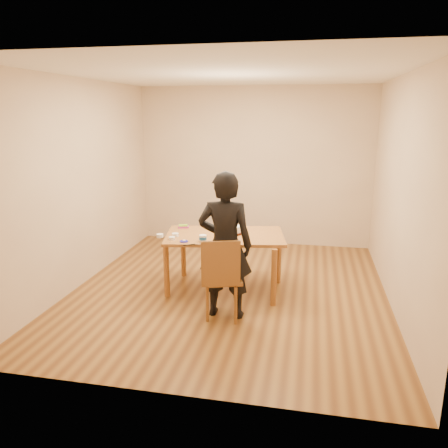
% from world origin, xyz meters
% --- Properties ---
extents(room_shell, '(4.00, 4.50, 2.70)m').
position_xyz_m(room_shell, '(0.00, 0.34, 1.35)').
color(room_shell, brown).
rests_on(room_shell, ground).
extents(dining_table, '(1.62, 1.13, 0.04)m').
position_xyz_m(dining_table, '(-0.06, 0.01, 0.73)').
color(dining_table, brown).
rests_on(dining_table, floor).
extents(dining_chair, '(0.47, 0.47, 0.04)m').
position_xyz_m(dining_chair, '(0.09, -0.76, 0.45)').
color(dining_chair, brown).
rests_on(dining_chair, floor).
extents(cake_plate, '(0.27, 0.27, 0.02)m').
position_xyz_m(cake_plate, '(0.02, 0.09, 0.76)').
color(cake_plate, '#B6230C').
rests_on(cake_plate, dining_table).
extents(cake, '(0.22, 0.22, 0.07)m').
position_xyz_m(cake, '(0.02, 0.09, 0.80)').
color(cake, white).
rests_on(cake, cake_plate).
extents(frosting_dome, '(0.21, 0.21, 0.03)m').
position_xyz_m(frosting_dome, '(0.02, 0.09, 0.85)').
color(frosting_dome, white).
rests_on(frosting_dome, cake).
extents(frosting_tub, '(0.09, 0.09, 0.08)m').
position_xyz_m(frosting_tub, '(-0.26, -0.34, 0.79)').
color(frosting_tub, white).
rests_on(frosting_tub, dining_table).
extents(frosting_lid, '(0.10, 0.10, 0.01)m').
position_xyz_m(frosting_lid, '(-0.48, -0.40, 0.75)').
color(frosting_lid, '#181692').
rests_on(frosting_lid, dining_table).
extents(frosting_dollop, '(0.04, 0.04, 0.02)m').
position_xyz_m(frosting_dollop, '(-0.48, -0.40, 0.77)').
color(frosting_dollop, white).
rests_on(frosting_dollop, frosting_lid).
extents(ramekin_green, '(0.07, 0.07, 0.04)m').
position_xyz_m(ramekin_green, '(-0.65, -0.34, 0.77)').
color(ramekin_green, white).
rests_on(ramekin_green, dining_table).
extents(ramekin_yellow, '(0.09, 0.09, 0.04)m').
position_xyz_m(ramekin_yellow, '(-0.66, -0.20, 0.77)').
color(ramekin_yellow, white).
rests_on(ramekin_yellow, dining_table).
extents(ramekin_multi, '(0.09, 0.09, 0.04)m').
position_xyz_m(ramekin_multi, '(-0.83, -0.27, 0.77)').
color(ramekin_multi, white).
rests_on(ramekin_multi, dining_table).
extents(candy_box_pink, '(0.16, 0.11, 0.02)m').
position_xyz_m(candy_box_pink, '(-0.68, 0.23, 0.76)').
color(candy_box_pink, '#CE3060').
rests_on(candy_box_pink, dining_table).
extents(candy_box_green, '(0.13, 0.09, 0.02)m').
position_xyz_m(candy_box_green, '(-0.68, 0.23, 0.78)').
color(candy_box_green, green).
rests_on(candy_box_green, candy_box_pink).
extents(spatula, '(0.13, 0.09, 0.01)m').
position_xyz_m(spatula, '(-0.38, -0.52, 0.75)').
color(spatula, black).
rests_on(spatula, dining_table).
extents(person, '(0.61, 0.41, 1.66)m').
position_xyz_m(person, '(0.09, -0.72, 0.83)').
color(person, black).
rests_on(person, floor).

